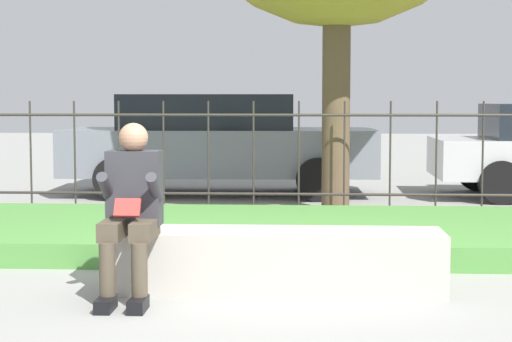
% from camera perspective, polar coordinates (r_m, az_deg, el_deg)
% --- Properties ---
extents(ground_plane, '(60.00, 60.00, 0.00)m').
position_cam_1_polar(ground_plane, '(6.43, 0.21, -7.96)').
color(ground_plane, gray).
extents(stone_bench, '(2.45, 0.55, 0.45)m').
position_cam_1_polar(stone_bench, '(6.38, 1.41, -6.21)').
color(stone_bench, '#ADA89E').
rests_on(stone_bench, ground_plane).
extents(person_seated_reader, '(0.42, 0.73, 1.25)m').
position_cam_1_polar(person_seated_reader, '(6.12, -8.29, -2.17)').
color(person_seated_reader, black).
rests_on(person_seated_reader, ground_plane).
extents(grass_berm, '(9.65, 2.78, 0.21)m').
position_cam_1_polar(grass_berm, '(8.46, 0.94, -4.14)').
color(grass_berm, '#4C893D').
rests_on(grass_berm, ground_plane).
extents(iron_fence, '(7.65, 0.03, 1.40)m').
position_cam_1_polar(iron_fence, '(10.30, 1.35, 0.97)').
color(iron_fence, '#332D28').
rests_on(iron_fence, ground_plane).
extents(car_parked_center, '(4.63, 2.03, 1.50)m').
position_cam_1_polar(car_parked_center, '(12.82, -2.59, 1.94)').
color(car_parked_center, slate).
rests_on(car_parked_center, ground_plane).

